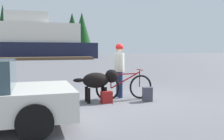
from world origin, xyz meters
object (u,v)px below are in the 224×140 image
object	(u,v)px
bicycle	(124,87)
backpack	(147,94)
person_cyclist	(119,65)
dog	(99,80)
handbag_pannier	(107,97)
ferry_boat	(10,41)

from	to	relation	value
bicycle	backpack	xyz separation A→B (m)	(0.59, -0.42, -0.19)
person_cyclist	backpack	world-z (taller)	person_cyclist
backpack	dog	bearing A→B (deg)	164.87
bicycle	handbag_pannier	distance (m)	0.76
bicycle	handbag_pannier	world-z (taller)	bicycle
person_cyclist	backpack	size ratio (longest dim) A/B	4.08
backpack	handbag_pannier	distance (m)	1.25
backpack	ferry_boat	distance (m)	38.12
bicycle	ferry_boat	bearing A→B (deg)	99.43
person_cyclist	backpack	bearing A→B (deg)	-54.81
bicycle	handbag_pannier	size ratio (longest dim) A/B	5.34
dog	handbag_pannier	xyz separation A→B (m)	(0.15, -0.26, -0.47)
person_cyclist	backpack	xyz separation A→B (m)	(0.59, -0.84, -0.83)
bicycle	backpack	distance (m)	0.74
bicycle	backpack	bearing A→B (deg)	-35.45
person_cyclist	handbag_pannier	world-z (taller)	person_cyclist
backpack	handbag_pannier	world-z (taller)	backpack
person_cyclist	ferry_boat	xyz separation A→B (m)	(-6.14, 36.59, 1.80)
person_cyclist	ferry_boat	size ratio (longest dim) A/B	0.06
ferry_boat	person_cyclist	bearing A→B (deg)	-80.48
ferry_boat	backpack	bearing A→B (deg)	-79.80
dog	ferry_boat	size ratio (longest dim) A/B	0.05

